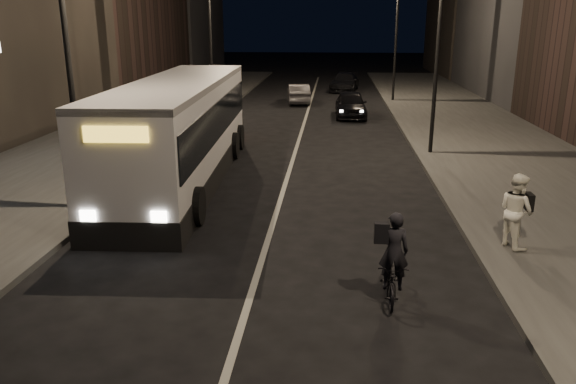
% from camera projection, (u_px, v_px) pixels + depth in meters
% --- Properties ---
extents(ground, '(180.00, 180.00, 0.00)m').
position_uv_depth(ground, '(256.00, 278.00, 12.18)').
color(ground, black).
rests_on(ground, ground).
extents(sidewalk_right, '(7.00, 70.00, 0.16)m').
position_uv_depth(sidewalk_right, '(489.00, 145.00, 24.83)').
color(sidewalk_right, '#373734').
rests_on(sidewalk_right, ground).
extents(sidewalk_left, '(7.00, 70.00, 0.16)m').
position_uv_depth(sidewalk_left, '(116.00, 139.00, 26.16)').
color(sidewalk_left, '#373734').
rests_on(sidewalk_left, ground).
extents(streetlight_right_mid, '(1.20, 0.44, 8.12)m').
position_uv_depth(streetlight_right_mid, '(433.00, 20.00, 21.63)').
color(streetlight_right_mid, black).
rests_on(streetlight_right_mid, sidewalk_right).
extents(streetlight_right_far, '(1.20, 0.44, 8.12)m').
position_uv_depth(streetlight_right_far, '(393.00, 20.00, 36.87)').
color(streetlight_right_far, black).
rests_on(streetlight_right_far, sidewalk_right).
extents(streetlight_left_near, '(1.20, 0.44, 8.12)m').
position_uv_depth(streetlight_left_near, '(74.00, 20.00, 14.83)').
color(streetlight_left_near, black).
rests_on(streetlight_left_near, sidewalk_left).
extents(streetlight_left_far, '(1.20, 0.44, 8.12)m').
position_uv_depth(streetlight_left_far, '(214.00, 20.00, 31.99)').
color(streetlight_left_far, black).
rests_on(streetlight_left_far, sidewalk_left).
extents(city_bus, '(3.44, 12.94, 3.46)m').
position_uv_depth(city_bus, '(181.00, 127.00, 19.14)').
color(city_bus, silver).
rests_on(city_bus, ground).
extents(cyclist_on_bicycle, '(0.63, 1.67, 1.91)m').
position_uv_depth(cyclist_on_bicycle, '(392.00, 271.00, 11.04)').
color(cyclist_on_bicycle, black).
rests_on(cyclist_on_bicycle, ground).
extents(pedestrian_woman, '(0.98, 1.08, 1.80)m').
position_uv_depth(pedestrian_woman, '(516.00, 211.00, 13.22)').
color(pedestrian_woman, white).
rests_on(pedestrian_woman, sidewalk_right).
extents(car_near, '(1.81, 4.35, 1.47)m').
position_uv_depth(car_near, '(351.00, 104.00, 32.26)').
color(car_near, black).
rests_on(car_near, ground).
extents(car_mid, '(1.85, 4.09, 1.30)m').
position_uv_depth(car_mid, '(298.00, 94.00, 37.65)').
color(car_mid, '#373739').
rests_on(car_mid, ground).
extents(car_far, '(2.58, 5.01, 1.39)m').
position_uv_depth(car_far, '(345.00, 82.00, 44.25)').
color(car_far, black).
rests_on(car_far, ground).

